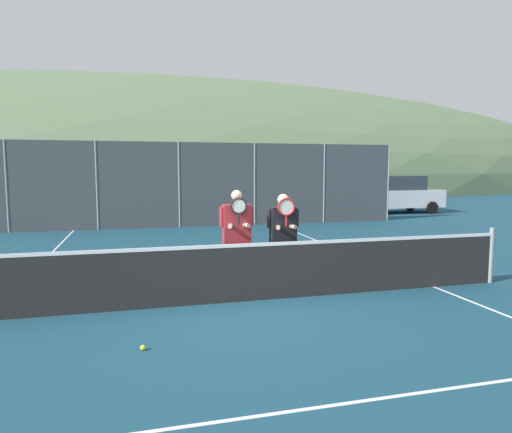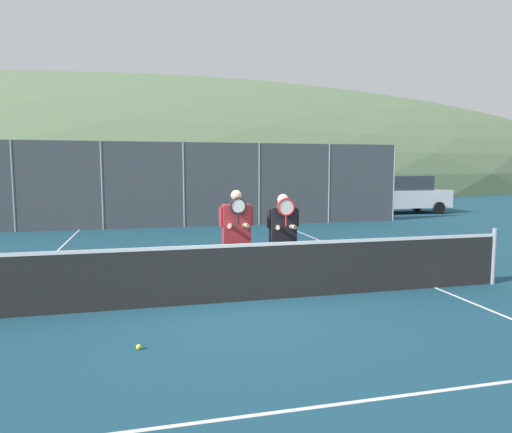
{
  "view_description": "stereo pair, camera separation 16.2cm",
  "coord_description": "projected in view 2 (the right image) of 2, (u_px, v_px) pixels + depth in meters",
  "views": [
    {
      "loc": [
        -1.61,
        -7.25,
        2.22
      ],
      "look_at": [
        0.55,
        0.88,
        1.33
      ],
      "focal_mm": 32.0,
      "sensor_mm": 36.0,
      "label": 1
    },
    {
      "loc": [
        -1.45,
        -7.29,
        2.22
      ],
      "look_at": [
        0.55,
        0.88,
        1.33
      ],
      "focal_mm": 32.0,
      "sensor_mm": 36.0,
      "label": 2
    }
  ],
  "objects": [
    {
      "name": "car_right_of_center",
      "position": [
        401.0,
        194.0,
        22.68
      ],
      "size": [
        4.6,
        2.0,
        1.86
      ],
      "color": "silver",
      "rests_on": "ground_plane"
    },
    {
      "name": "ground_plane",
      "position": [
        237.0,
        302.0,
        7.61
      ],
      "size": [
        120.0,
        120.0,
        0.0
      ],
      "primitive_type": "plane",
      "color": "navy"
    },
    {
      "name": "clubhouse_building",
      "position": [
        199.0,
        178.0,
        25.87
      ],
      "size": [
        15.37,
        5.5,
        3.31
      ],
      "color": "#9EA3A8",
      "rests_on": "ground_plane"
    },
    {
      "name": "car_left_of_center",
      "position": [
        189.0,
        197.0,
        20.54
      ],
      "size": [
        4.16,
        1.96,
        1.8
      ],
      "color": "navy",
      "rests_on": "ground_plane"
    },
    {
      "name": "hill_distant",
      "position": [
        155.0,
        184.0,
        65.47
      ],
      "size": [
        138.74,
        77.08,
        26.98
      ],
      "color": "#5B7551",
      "rests_on": "ground_plane"
    },
    {
      "name": "fence_back",
      "position": [
        184.0,
        185.0,
        17.19
      ],
      "size": [
        17.69,
        0.06,
        3.2
      ],
      "color": "gray",
      "rests_on": "ground_plane"
    },
    {
      "name": "car_center",
      "position": [
        297.0,
        196.0,
        21.79
      ],
      "size": [
        4.37,
        1.97,
        1.78
      ],
      "color": "navy",
      "rests_on": "ground_plane"
    },
    {
      "name": "court_line_left_sideline",
      "position": [
        33.0,
        274.0,
        9.62
      ],
      "size": [
        0.05,
        16.0,
        0.01
      ],
      "primitive_type": "cube",
      "color": "white",
      "rests_on": "ground_plane"
    },
    {
      "name": "court_line_right_sideline",
      "position": [
        361.0,
        257.0,
        11.4
      ],
      "size": [
        0.05,
        16.0,
        0.01
      ],
      "primitive_type": "cube",
      "color": "white",
      "rests_on": "ground_plane"
    },
    {
      "name": "tennis_ball_on_court",
      "position": [
        139.0,
        347.0,
        5.6
      ],
      "size": [
        0.07,
        0.07,
        0.07
      ],
      "color": "#CCDB33",
      "rests_on": "ground_plane"
    },
    {
      "name": "car_far_left",
      "position": [
        63.0,
        199.0,
        18.83
      ],
      "size": [
        4.63,
        2.02,
        1.89
      ],
      "color": "black",
      "rests_on": "ground_plane"
    },
    {
      "name": "player_leftmost",
      "position": [
        236.0,
        232.0,
        8.17
      ],
      "size": [
        0.63,
        0.34,
        1.83
      ],
      "color": "#232838",
      "rests_on": "ground_plane"
    },
    {
      "name": "tennis_net",
      "position": [
        236.0,
        272.0,
        7.56
      ],
      "size": [
        10.16,
        0.09,
        1.08
      ],
      "color": "gray",
      "rests_on": "ground_plane"
    },
    {
      "name": "player_center_left",
      "position": [
        283.0,
        232.0,
        8.37
      ],
      "size": [
        0.61,
        0.34,
        1.75
      ],
      "color": "#56565B",
      "rests_on": "ground_plane"
    },
    {
      "name": "court_line_service_near",
      "position": [
        311.0,
        408.0,
        4.23
      ],
      "size": [
        7.55,
        0.05,
        0.01
      ],
      "primitive_type": "cube",
      "color": "white",
      "rests_on": "ground_plane"
    }
  ]
}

